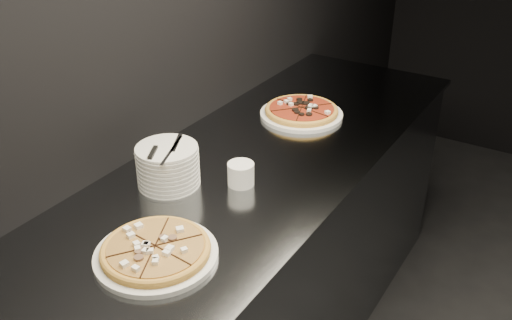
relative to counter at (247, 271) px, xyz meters
The scene contains 7 objects.
wall_left 1.01m from the counter, behind, with size 0.02×5.00×2.80m, color black.
counter is the anchor object (origin of this frame).
pizza_mushroom 0.72m from the counter, 83.33° to the right, with size 0.33×0.33×0.04m.
pizza_tomato 0.68m from the counter, 94.52° to the left, with size 0.35×0.35×0.04m.
plate_stack 0.59m from the counter, 124.60° to the right, with size 0.20×0.20×0.14m.
cutlery 0.66m from the counter, 121.45° to the right, with size 0.08×0.21×0.01m.
ramekin 0.51m from the counter, 64.59° to the right, with size 0.09×0.09×0.08m.
Camera 1 is at (-1.19, -1.43, 1.89)m, focal length 40.00 mm.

